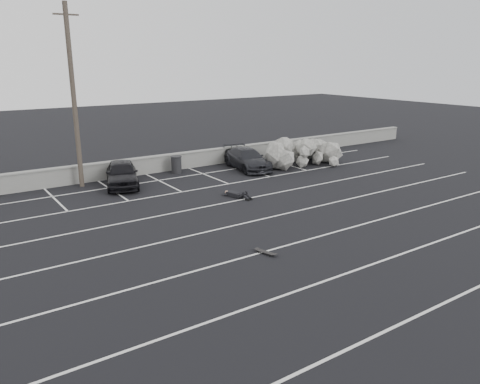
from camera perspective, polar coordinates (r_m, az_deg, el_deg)
ground at (r=17.64m, az=3.61°, el=-7.11°), size 120.00×120.00×0.00m
seawall at (r=29.29m, az=-13.37°, el=2.95°), size 50.00×0.45×1.06m
stall_lines at (r=21.01m, az=-3.94°, el=-3.26°), size 36.00×20.05×0.01m
car_left at (r=27.01m, az=-14.20°, el=2.21°), size 2.96×4.56×1.44m
car_right at (r=30.40m, az=0.89°, el=4.06°), size 2.55×4.77×1.31m
utility_pole at (r=26.96m, az=-19.62°, el=10.83°), size 1.30×0.26×9.73m
trash_bin at (r=29.55m, az=-7.77°, el=3.35°), size 0.92×0.92×1.07m
riprap_pile at (r=32.13m, az=7.35°, el=4.47°), size 5.99×4.25×1.53m
person at (r=24.30m, az=-0.81°, el=-0.02°), size 2.00×2.67×0.45m
skateboard at (r=17.28m, az=3.15°, el=-7.35°), size 0.40×0.78×0.09m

